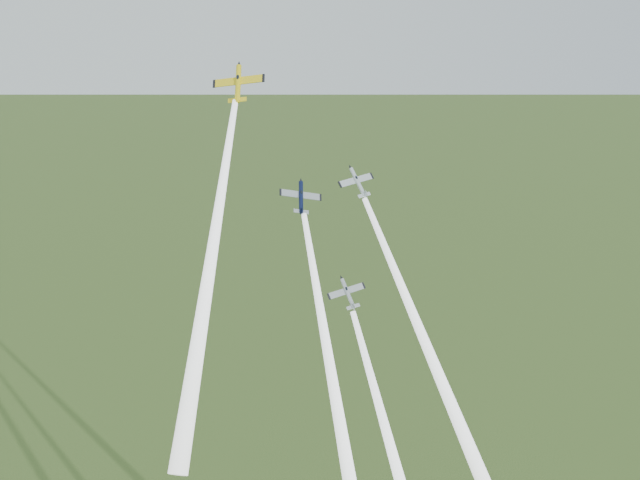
{
  "coord_description": "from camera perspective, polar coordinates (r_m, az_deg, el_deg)",
  "views": [
    {
      "loc": [
        -24.14,
        -127.54,
        131.66
      ],
      "look_at": [
        0.0,
        -6.0,
        92.0
      ],
      "focal_mm": 45.0,
      "sensor_mm": 36.0,
      "label": 1
    }
  ],
  "objects": [
    {
      "name": "plane_yellow",
      "position": [
        132.41,
        -5.84,
        11.01
      ],
      "size": [
        9.65,
        9.34,
        8.58
      ],
      "primitive_type": null,
      "rotation": [
        0.88,
        -0.13,
        -0.35
      ],
      "color": "yellow"
    },
    {
      "name": "plane_silver_right",
      "position": [
        138.16,
        2.7,
        4.13
      ],
      "size": [
        9.06,
        7.54,
        6.84
      ],
      "primitive_type": null,
      "rotation": [
        0.88,
        -0.1,
        0.4
      ],
      "color": "silver"
    },
    {
      "name": "smoke_trail_navy",
      "position": [
        126.13,
        1.3,
        -12.22
      ],
      "size": [
        5.63,
        45.03,
        53.67
      ],
      "primitive_type": null,
      "rotation": [
        -0.69,
        0.0,
        0.06
      ],
      "color": "white"
    },
    {
      "name": "plane_silver_low",
      "position": [
        131.46,
        1.98,
        -3.81
      ],
      "size": [
        8.16,
        6.13,
        6.74
      ],
      "primitive_type": null,
      "rotation": [
        0.88,
        -0.16,
        0.21
      ],
      "color": "#A1A9AF"
    },
    {
      "name": "smoke_trail_yellow",
      "position": [
        118.78,
        -7.89,
        -2.19
      ],
      "size": [
        15.81,
        37.64,
        46.49
      ],
      "primitive_type": null,
      "rotation": [
        -0.69,
        0.0,
        -0.35
      ],
      "color": "white"
    },
    {
      "name": "smoke_trail_silver_right",
      "position": [
        131.47,
        8.33,
        -9.22
      ],
      "size": [
        18.83,
        39.88,
        50.22
      ],
      "primitive_type": null,
      "rotation": [
        -0.69,
        0.0,
        0.4
      ],
      "color": "white"
    },
    {
      "name": "plane_navy",
      "position": [
        136.39,
        -1.36,
        3.06
      ],
      "size": [
        8.37,
        6.16,
        7.84
      ],
      "primitive_type": null,
      "rotation": [
        0.88,
        0.2,
        0.06
      ],
      "color": "black"
    }
  ]
}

